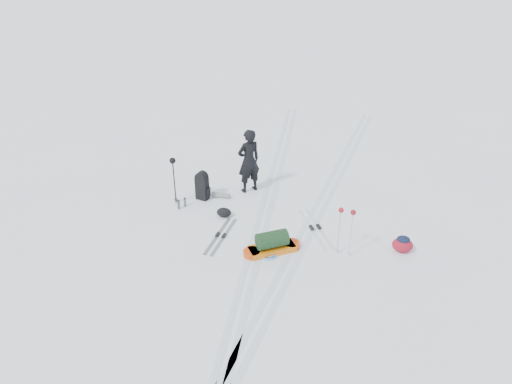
{
  "coord_description": "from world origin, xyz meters",
  "views": [
    {
      "loc": [
        2.19,
        -10.19,
        6.84
      ],
      "look_at": [
        -0.16,
        0.2,
        0.95
      ],
      "focal_mm": 35.0,
      "sensor_mm": 36.0,
      "label": 1
    }
  ],
  "objects_px": {
    "expedition_rucksack": "(204,186)",
    "ski_poles_black": "(173,166)",
    "pulk_sled": "(272,244)",
    "skier": "(249,161)"
  },
  "relations": [
    {
      "from": "expedition_rucksack",
      "to": "ski_poles_black",
      "type": "bearing_deg",
      "value": -137.93
    },
    {
      "from": "skier",
      "to": "expedition_rucksack",
      "type": "distance_m",
      "value": 1.41
    },
    {
      "from": "pulk_sled",
      "to": "ski_poles_black",
      "type": "distance_m",
      "value": 3.54
    },
    {
      "from": "pulk_sled",
      "to": "ski_poles_black",
      "type": "bearing_deg",
      "value": 118.47
    },
    {
      "from": "skier",
      "to": "expedition_rucksack",
      "type": "bearing_deg",
      "value": -8.21
    },
    {
      "from": "expedition_rucksack",
      "to": "skier",
      "type": "bearing_deg",
      "value": 47.48
    },
    {
      "from": "expedition_rucksack",
      "to": "ski_poles_black",
      "type": "height_order",
      "value": "ski_poles_black"
    },
    {
      "from": "expedition_rucksack",
      "to": "ski_poles_black",
      "type": "xyz_separation_m",
      "value": [
        -0.71,
        -0.38,
        0.72
      ]
    },
    {
      "from": "skier",
      "to": "pulk_sled",
      "type": "bearing_deg",
      "value": 71.67
    },
    {
      "from": "pulk_sled",
      "to": "ski_poles_black",
      "type": "xyz_separation_m",
      "value": [
        -2.99,
        1.66,
        0.9
      ]
    }
  ]
}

